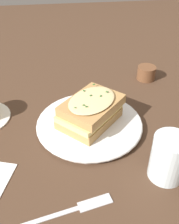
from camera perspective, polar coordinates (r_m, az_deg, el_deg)
The scene contains 6 objects.
ground_plane at distance 0.67m, azimuth 2.51°, elevation -3.50°, with size 2.40×2.40×0.00m, color #473021.
dinner_plate at distance 0.66m, azimuth 0.00°, elevation -2.57°, with size 0.27×0.27×0.02m.
sandwich at distance 0.64m, azimuth 0.22°, elevation 0.30°, with size 0.18×0.18×0.07m.
water_glass at distance 0.55m, azimuth 16.89°, elevation -9.52°, with size 0.07×0.07×0.10m, color silver.
fork at distance 0.51m, azimuth -2.33°, elevation -20.07°, with size 0.17×0.05×0.00m.
condiment_pot at distance 0.88m, azimuth 12.25°, elevation 8.32°, with size 0.06×0.06×0.04m, color brown.
Camera 1 is at (0.10, 0.50, 0.43)m, focal length 42.00 mm.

